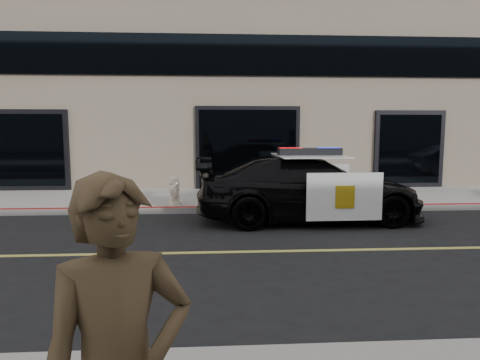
{
  "coord_description": "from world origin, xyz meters",
  "views": [
    {
      "loc": [
        -2.14,
        -7.21,
        2.13
      ],
      "look_at": [
        -1.55,
        2.2,
        1.0
      ],
      "focal_mm": 32.0,
      "sensor_mm": 36.0,
      "label": 1
    }
  ],
  "objects": [
    {
      "name": "police_car",
      "position": [
        0.06,
        2.47,
        0.76
      ],
      "size": [
        2.43,
        5.24,
        1.7
      ],
      "color": "black",
      "rests_on": "ground"
    },
    {
      "name": "ground",
      "position": [
        0.0,
        0.0,
        0.0
      ],
      "size": [
        120.0,
        120.0,
        0.0
      ],
      "primitive_type": "plane",
      "color": "black",
      "rests_on": "ground"
    },
    {
      "name": "building_n",
      "position": [
        0.0,
        10.5,
        6.0
      ],
      "size": [
        60.0,
        7.0,
        12.0
      ],
      "primitive_type": "cube",
      "color": "#756856",
      "rests_on": "ground"
    },
    {
      "name": "sidewalk_n",
      "position": [
        0.0,
        5.25,
        0.07
      ],
      "size": [
        60.0,
        3.5,
        0.15
      ],
      "primitive_type": "cube",
      "color": "gray",
      "rests_on": "ground"
    },
    {
      "name": "fire_hydrant",
      "position": [
        -3.17,
        3.95,
        0.51
      ],
      "size": [
        0.35,
        0.49,
        0.77
      ],
      "color": "beige",
      "rests_on": "sidewalk_n"
    }
  ]
}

